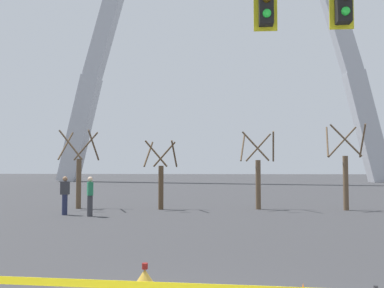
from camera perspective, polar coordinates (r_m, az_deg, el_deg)
The scene contains 7 objects.
monument_arch at distance 61.33m, azimuth 3.70°, elevation 16.41°, with size 45.06×2.48×52.12m.
tree_far_left at distance 21.02m, azimuth -15.03°, elevation -3.91°, with size 1.73×1.74×3.73m.
tree_left_mid at distance 19.95m, azimuth -4.22°, elevation -4.71°, with size 1.50×1.51×3.22m.
tree_center_left at distance 20.22m, azimuth 8.89°, elevation -4.13°, with size 1.69×1.69×3.63m.
tree_center_right at distance 20.76m, azimuth 19.98°, elevation -3.59°, with size 1.81×1.83×3.93m.
pedestrian_walking_left at distance 18.41m, azimuth -16.78°, elevation -6.62°, with size 0.34×0.22×1.59m.
pedestrian_standing_center at distance 17.61m, azimuth -13.59°, elevation -6.82°, with size 0.33×0.39×1.59m.
Camera 1 is at (0.73, -4.61, 1.97)m, focal length 39.54 mm.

